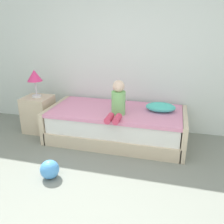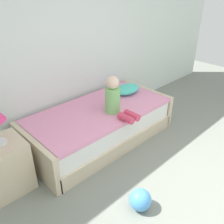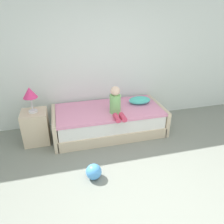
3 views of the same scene
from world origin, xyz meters
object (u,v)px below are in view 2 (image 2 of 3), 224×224
object	(u,v)px
bed	(100,125)
pillow	(127,89)
toy_ball	(140,200)
child_figure	(115,99)
nightstand	(6,166)

from	to	relation	value
bed	pillow	world-z (taller)	pillow
pillow	toy_ball	size ratio (longest dim) A/B	1.93
toy_ball	child_figure	bearing A→B (deg)	58.63
pillow	toy_ball	bearing A→B (deg)	-132.11
pillow	toy_ball	world-z (taller)	pillow
nightstand	bed	bearing A→B (deg)	0.21
nightstand	pillow	xyz separation A→B (m)	(2.01, 0.10, 0.26)
child_figure	pillow	bearing A→B (deg)	29.37
bed	child_figure	bearing A→B (deg)	-71.34
nightstand	toy_ball	distance (m)	1.47
bed	pillow	size ratio (longest dim) A/B	4.80
nightstand	toy_ball	size ratio (longest dim) A/B	2.63
child_figure	toy_ball	size ratio (longest dim) A/B	2.24
bed	toy_ball	world-z (taller)	bed
child_figure	pillow	size ratio (longest dim) A/B	1.16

